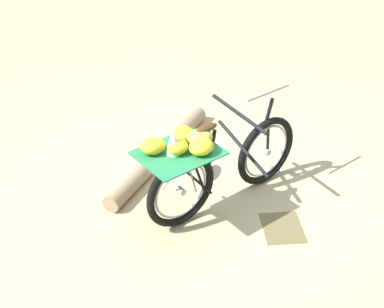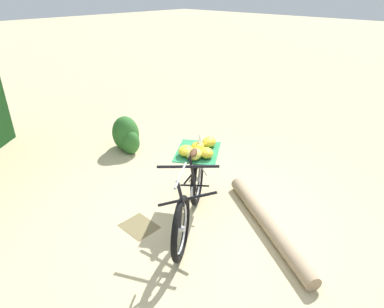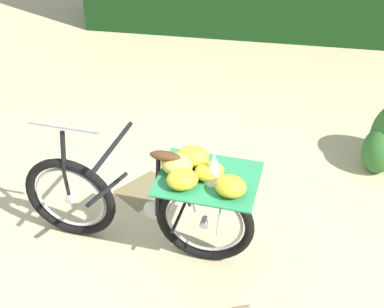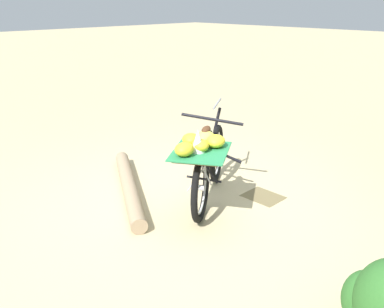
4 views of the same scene
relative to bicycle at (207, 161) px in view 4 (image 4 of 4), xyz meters
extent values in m
plane|color=#C6B284|center=(0.02, -0.06, -0.52)|extent=(60.00, 60.00, 0.00)
torus|color=black|center=(-0.36, 0.57, -0.15)|extent=(0.46, 0.65, 0.73)
torus|color=#B7B7BC|center=(-0.36, 0.57, -0.15)|extent=(0.33, 0.49, 0.57)
cylinder|color=#B7B7BC|center=(-0.36, 0.57, -0.15)|extent=(0.10, 0.09, 0.06)
torus|color=black|center=(0.21, -0.31, -0.15)|extent=(0.46, 0.65, 0.73)
torus|color=#B7B7BC|center=(0.21, -0.31, -0.15)|extent=(0.33, 0.49, 0.57)
cylinder|color=#B7B7BC|center=(0.21, -0.31, -0.15)|extent=(0.10, 0.09, 0.06)
cylinder|color=black|center=(-0.19, 0.30, 0.01)|extent=(0.61, 0.41, 0.30)
cylinder|color=black|center=(-0.15, 0.24, 0.40)|extent=(0.62, 0.42, 0.11)
cylinder|color=black|center=(0.02, -0.03, 0.12)|extent=(0.11, 0.09, 0.49)
cylinder|color=black|center=(0.10, -0.15, -0.14)|extent=(0.33, 0.23, 0.05)
cylinder|color=black|center=(0.13, -0.19, 0.08)|extent=(0.28, 0.19, 0.47)
cylinder|color=black|center=(-0.37, 0.58, 0.00)|extent=(0.06, 0.05, 0.30)
cylinder|color=black|center=(-0.36, 0.56, 0.30)|extent=(0.10, 0.08, 0.30)
cylinder|color=gray|center=(-0.34, 0.53, 0.50)|extent=(0.30, 0.45, 0.02)
ellipsoid|color=#4C2D19|center=(0.06, -0.08, 0.39)|extent=(0.20, 0.23, 0.06)
cylinder|color=#B7B7BC|center=(0.00, 0.01, -0.12)|extent=(0.10, 0.14, 0.16)
cylinder|color=#B7B7BC|center=(0.16, -0.23, 0.04)|extent=(0.18, 0.12, 0.39)
cylinder|color=#B7B7BC|center=(0.27, -0.41, 0.04)|extent=(0.21, 0.15, 0.39)
cube|color=brown|center=(0.22, -0.33, 0.24)|extent=(0.70, 0.74, 0.02)
cube|color=#287F4C|center=(0.22, -0.33, 0.26)|extent=(0.82, 0.86, 0.01)
ellipsoid|color=gold|center=(0.22, -0.34, 0.32)|extent=(0.26, 0.24, 0.12)
ellipsoid|color=gold|center=(0.21, -0.54, 0.33)|extent=(0.23, 0.25, 0.13)
ellipsoid|color=#CCC64C|center=(0.10, -0.14, 0.33)|extent=(0.24, 0.27, 0.13)
ellipsoid|color=yellow|center=(0.25, -0.14, 0.33)|extent=(0.29, 0.29, 0.13)
ellipsoid|color=gold|center=(0.03, -0.28, 0.33)|extent=(0.28, 0.27, 0.12)
cone|color=white|center=(0.22, -0.37, 0.38)|extent=(0.19, 0.19, 0.23)
cylinder|color=#9E8466|center=(-0.84, -0.47, -0.43)|extent=(1.79, 1.15, 0.17)
ellipsoid|color=#2D6628|center=(2.10, -0.59, -0.29)|extent=(0.35, 0.32, 0.45)
cube|color=olive|center=(0.36, 0.60, -0.51)|extent=(0.44, 0.36, 0.01)
camera|label=1|loc=(3.97, -0.53, 2.71)|focal=49.88mm
camera|label=2|loc=(-2.42, 2.55, 2.22)|focal=31.13mm
camera|label=3|loc=(-1.84, -2.43, 2.66)|focal=52.54mm
camera|label=4|loc=(2.90, -3.09, 1.66)|focal=38.49mm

